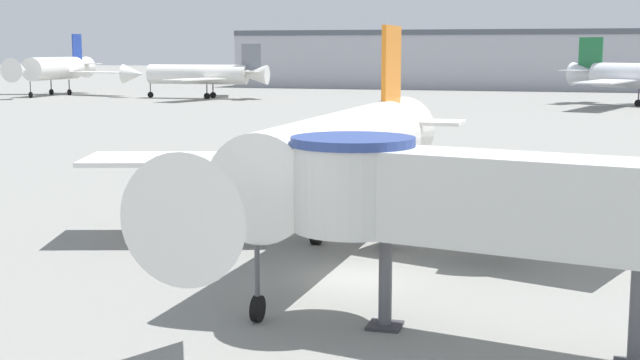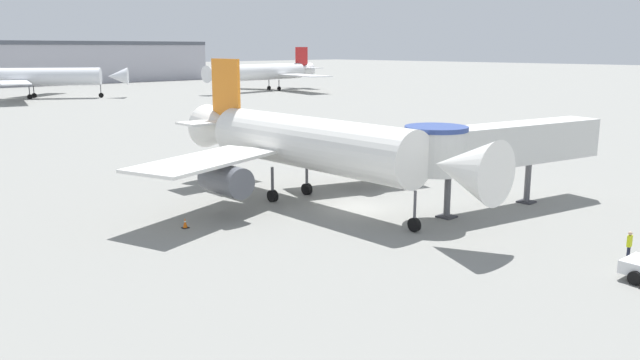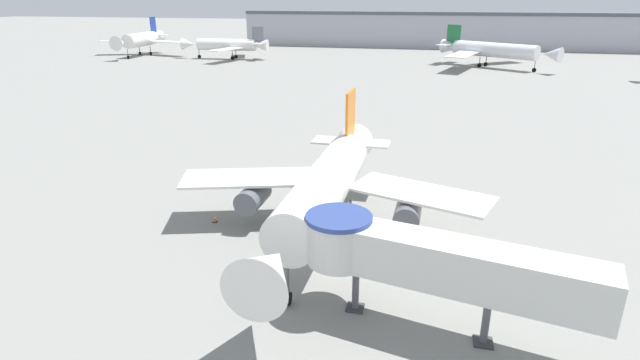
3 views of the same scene
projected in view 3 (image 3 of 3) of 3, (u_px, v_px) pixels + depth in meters
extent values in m
plane|color=gray|center=(334.00, 258.00, 37.81)|extent=(800.00, 800.00, 0.00)
cylinder|color=white|center=(324.00, 188.00, 39.33)|extent=(4.10, 19.15, 3.76)
cone|color=white|center=(268.00, 271.00, 27.40)|extent=(3.84, 4.20, 3.76)
cone|color=white|center=(350.00, 149.00, 49.20)|extent=(3.86, 5.71, 3.76)
cube|color=white|center=(247.00, 178.00, 43.35)|extent=(12.01, 7.67, 0.22)
cube|color=white|center=(421.00, 193.00, 39.93)|extent=(12.05, 8.00, 0.22)
cube|color=orange|center=(350.00, 116.00, 47.77)|extent=(0.31, 3.76, 4.89)
cube|color=white|center=(351.00, 142.00, 49.23)|extent=(7.63, 2.76, 0.18)
cylinder|color=#565960|center=(253.00, 197.00, 42.63)|extent=(2.14, 3.79, 2.07)
cylinder|color=#565960|center=(408.00, 212.00, 39.61)|extent=(2.14, 3.79, 2.07)
cylinder|color=#4C4C51|center=(288.00, 284.00, 31.61)|extent=(0.18, 0.18, 2.16)
cylinder|color=black|center=(288.00, 299.00, 31.99)|extent=(0.28, 0.90, 0.90)
cylinder|color=#4C4C51|center=(312.00, 208.00, 42.92)|extent=(0.22, 0.22, 2.16)
cylinder|color=black|center=(312.00, 220.00, 43.29)|extent=(0.42, 0.91, 0.90)
cylinder|color=#4C4C51|center=(350.00, 212.00, 42.14)|extent=(0.22, 0.22, 2.16)
cylinder|color=black|center=(350.00, 224.00, 42.51)|extent=(0.42, 0.91, 0.90)
cube|color=silver|center=(464.00, 267.00, 27.62)|extent=(15.35, 5.74, 2.80)
cylinder|color=silver|center=(339.00, 241.00, 30.66)|extent=(3.90, 3.90, 2.80)
cylinder|color=navy|center=(339.00, 218.00, 30.12)|extent=(4.10, 4.10, 0.30)
cylinder|color=#56565B|center=(356.00, 287.00, 31.21)|extent=(0.44, 0.44, 3.16)
cube|color=#333338|center=(355.00, 308.00, 31.73)|extent=(1.10, 1.10, 0.12)
cylinder|color=#56565B|center=(486.00, 320.00, 28.04)|extent=(0.44, 0.44, 3.16)
cube|color=#333338|center=(483.00, 342.00, 28.57)|extent=(1.10, 1.10, 0.12)
cube|color=black|center=(215.00, 222.00, 43.87)|extent=(0.41, 0.41, 0.04)
cone|color=orange|center=(215.00, 218.00, 43.75)|extent=(0.28, 0.28, 0.64)
cylinder|color=white|center=(215.00, 218.00, 43.73)|extent=(0.15, 0.15, 0.08)
cylinder|color=white|center=(141.00, 40.00, 163.91)|extent=(5.25, 16.81, 4.36)
cone|color=white|center=(120.00, 43.00, 152.42)|extent=(4.61, 5.02, 4.36)
cone|color=white|center=(155.00, 37.00, 172.98)|extent=(4.71, 6.77, 4.36)
cube|color=white|center=(120.00, 41.00, 168.01)|extent=(14.06, 8.98, 0.22)
cube|color=white|center=(169.00, 42.00, 165.11)|extent=(14.05, 7.75, 0.22)
cube|color=navy|center=(153.00, 26.00, 171.32)|extent=(0.44, 3.64, 5.67)
cube|color=white|center=(155.00, 35.00, 173.02)|extent=(9.20, 3.03, 0.18)
cylinder|color=#4C4C51|center=(128.00, 53.00, 156.98)|extent=(0.18, 0.18, 2.51)
cylinder|color=black|center=(128.00, 57.00, 157.41)|extent=(0.32, 1.11, 1.10)
cylinder|color=#4C4C51|center=(140.00, 50.00, 167.34)|extent=(0.22, 0.22, 2.51)
cylinder|color=black|center=(140.00, 53.00, 167.77)|extent=(0.46, 1.12, 1.10)
cylinder|color=#4C4C51|center=(150.00, 50.00, 166.69)|extent=(0.22, 0.22, 2.51)
cylinder|color=black|center=(151.00, 54.00, 167.13)|extent=(0.46, 1.12, 1.10)
cylinder|color=silver|center=(494.00, 50.00, 136.67)|extent=(22.25, 16.61, 3.96)
cone|color=silver|center=(552.00, 55.00, 125.88)|extent=(5.82, 5.71, 3.96)
cone|color=silver|center=(452.00, 47.00, 145.84)|extent=(7.14, 6.59, 3.96)
cube|color=silver|center=(462.00, 54.00, 132.44)|extent=(9.90, 17.99, 0.22)
cube|color=silver|center=(501.00, 49.00, 146.01)|extent=(16.84, 14.96, 0.22)
cube|color=#1E6638|center=(454.00, 34.00, 144.40)|extent=(3.86, 2.67, 5.15)
cube|color=silver|center=(451.00, 44.00, 145.80)|extent=(9.05, 11.44, 0.18)
cylinder|color=#4C4C51|center=(535.00, 66.00, 129.68)|extent=(0.18, 0.18, 2.28)
cylinder|color=black|center=(534.00, 70.00, 130.08)|extent=(1.06, 0.82, 1.10)
cylinder|color=#4C4C51|center=(480.00, 61.00, 138.66)|extent=(0.22, 0.22, 2.28)
cylinder|color=black|center=(479.00, 65.00, 139.06)|extent=(1.14, 0.94, 1.10)
cylinder|color=#4C4C51|center=(486.00, 60.00, 140.96)|extent=(0.22, 0.22, 2.28)
cylinder|color=black|center=(486.00, 64.00, 141.35)|extent=(1.14, 0.94, 1.10)
cylinder|color=white|center=(227.00, 45.00, 156.18)|extent=(18.90, 4.50, 3.57)
cone|color=white|center=(188.00, 44.00, 158.32)|extent=(4.10, 3.76, 3.57)
cone|color=white|center=(259.00, 45.00, 154.40)|extent=(5.52, 3.83, 3.57)
cube|color=white|center=(242.00, 45.00, 163.16)|extent=(8.45, 12.78, 0.22)
cube|color=white|center=(225.00, 49.00, 148.82)|extent=(7.45, 12.72, 0.22)
cube|color=slate|center=(258.00, 34.00, 153.33)|extent=(3.65, 0.42, 4.64)
cube|color=white|center=(260.00, 43.00, 154.14)|extent=(2.95, 8.26, 0.18)
cylinder|color=#4C4C51|center=(199.00, 53.00, 158.73)|extent=(0.18, 0.18, 2.05)
cylinder|color=black|center=(199.00, 57.00, 159.08)|extent=(1.11, 0.31, 1.10)
cylinder|color=#4C4C51|center=(236.00, 53.00, 158.24)|extent=(0.22, 0.22, 2.05)
cylinder|color=black|center=(236.00, 57.00, 158.60)|extent=(1.12, 0.45, 1.10)
cylinder|color=#4C4C51|center=(232.00, 55.00, 155.28)|extent=(0.22, 0.22, 2.05)
cylinder|color=black|center=(233.00, 58.00, 155.64)|extent=(1.12, 0.45, 1.10)
cube|color=#A8A8B2|center=(459.00, 31.00, 192.76)|extent=(165.33, 22.85, 12.03)
cube|color=#4C515B|center=(460.00, 13.00, 190.47)|extent=(165.33, 23.31, 1.20)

